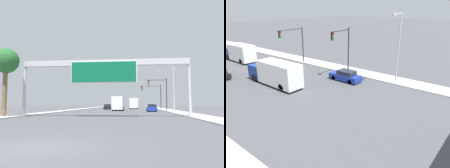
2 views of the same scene
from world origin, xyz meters
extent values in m
cube|color=#B8B8B8|center=(11.25, 60.00, 0.07)|extent=(3.00, 120.00, 0.15)
cylinder|color=black|center=(-2.74, 49.47, 0.32)|extent=(0.22, 0.64, 0.64)
cube|color=navy|center=(7.00, 36.07, 0.55)|extent=(1.83, 4.44, 0.74)
cube|color=#1E232D|center=(7.00, 35.85, 1.20)|extent=(1.61, 2.31, 0.56)
cylinder|color=black|center=(6.20, 37.44, 0.32)|extent=(0.22, 0.64, 0.64)
cylinder|color=black|center=(7.80, 37.44, 0.32)|extent=(0.22, 0.64, 0.64)
cylinder|color=black|center=(6.20, 34.69, 0.32)|extent=(0.22, 0.64, 0.64)
cylinder|color=black|center=(7.80, 34.69, 0.32)|extent=(0.22, 0.64, 0.64)
cube|color=navy|center=(0.00, 45.54, 1.22)|extent=(2.16, 2.47, 1.84)
cube|color=silver|center=(0.00, 41.13, 1.72)|extent=(2.35, 6.34, 2.84)
cylinder|color=black|center=(-1.03, 45.41, 0.50)|extent=(0.28, 1.00, 1.00)
cylinder|color=black|center=(1.03, 45.41, 0.50)|extent=(0.28, 1.00, 1.00)
cylinder|color=black|center=(-1.03, 39.55, 0.50)|extent=(0.28, 1.00, 1.00)
cylinder|color=black|center=(1.03, 39.55, 0.50)|extent=(0.28, 1.00, 1.00)
cube|color=navy|center=(3.50, 60.52, 1.22)|extent=(2.23, 2.10, 1.83)
cube|color=silver|center=(3.50, 56.77, 1.72)|extent=(2.42, 5.39, 2.84)
cylinder|color=black|center=(2.43, 60.42, 0.50)|extent=(0.28, 1.00, 1.00)
cylinder|color=black|center=(4.57, 60.42, 0.50)|extent=(0.28, 1.00, 1.00)
cylinder|color=black|center=(2.43, 55.43, 0.50)|extent=(0.28, 1.00, 1.00)
cylinder|color=black|center=(4.57, 55.43, 0.50)|extent=(0.28, 1.00, 1.00)
cylinder|color=#2D2D30|center=(10.25, 38.00, 3.38)|extent=(0.20, 0.20, 6.77)
cylinder|color=#2D2D30|center=(8.28, 38.00, 6.47)|extent=(3.95, 0.14, 0.14)
cube|color=black|center=(6.62, 38.00, 5.89)|extent=(0.35, 0.28, 1.05)
cylinder|color=red|center=(6.62, 37.84, 6.24)|extent=(0.22, 0.04, 0.22)
cylinder|color=yellow|center=(6.62, 37.84, 5.89)|extent=(0.22, 0.04, 0.22)
cylinder|color=green|center=(6.62, 37.84, 5.54)|extent=(0.22, 0.04, 0.22)
cylinder|color=#2D2D30|center=(10.25, 48.00, 3.14)|extent=(0.20, 0.20, 6.28)
cylinder|color=#2D2D30|center=(7.71, 48.00, 5.98)|extent=(5.09, 0.14, 0.14)
cube|color=black|center=(5.57, 48.00, 5.41)|extent=(0.35, 0.28, 1.05)
cylinder|color=red|center=(5.57, 47.84, 5.76)|extent=(0.22, 0.04, 0.22)
cylinder|color=yellow|center=(5.57, 47.84, 5.41)|extent=(0.22, 0.04, 0.22)
cylinder|color=green|center=(5.57, 47.84, 5.06)|extent=(0.22, 0.04, 0.22)
cylinder|color=#B2B2B7|center=(10.35, 30.28, 4.51)|extent=(0.18, 0.18, 9.02)
cylinder|color=#B2B2B7|center=(9.34, 30.28, 8.87)|extent=(2.03, 0.12, 0.12)
cube|color=#B2B2A8|center=(8.32, 30.28, 8.77)|extent=(0.60, 0.28, 0.20)
camera|label=1|loc=(3.59, -7.78, 1.61)|focal=35.00mm
camera|label=2|loc=(-15.61, 18.94, 9.90)|focal=35.00mm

